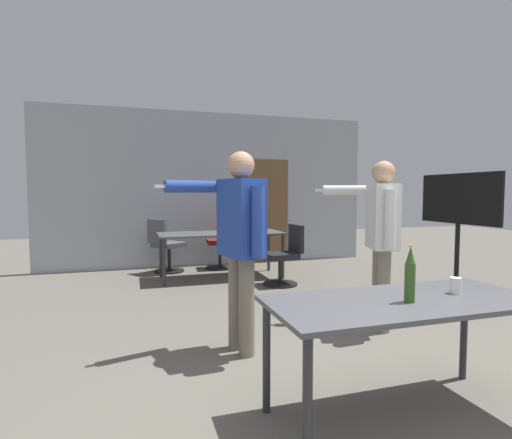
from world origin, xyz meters
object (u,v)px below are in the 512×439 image
(person_center_tall, at_px, (240,232))
(office_chair_side_rolled, at_px, (224,244))
(office_chair_near_pushed, at_px, (285,257))
(tv_screen, at_px, (458,218))
(office_chair_far_right, at_px, (166,247))
(drink_cup, at_px, (456,286))
(person_near_casual, at_px, (381,228))
(beer_bottle, at_px, (410,275))

(person_center_tall, relative_size, office_chair_side_rolled, 1.82)
(person_center_tall, height_order, office_chair_near_pushed, person_center_tall)
(tv_screen, relative_size, office_chair_far_right, 1.75)
(tv_screen, xyz_separation_m, office_chair_far_right, (-3.53, 2.88, -0.62))
(office_chair_far_right, relative_size, office_chair_side_rolled, 0.98)
(office_chair_near_pushed, bearing_deg, office_chair_side_rolled, 18.26)
(office_chair_far_right, height_order, office_chair_side_rolled, office_chair_side_rolled)
(person_center_tall, xyz_separation_m, office_chair_near_pushed, (1.32, 2.29, -0.63))
(office_chair_near_pushed, bearing_deg, drink_cup, 174.07)
(office_chair_far_right, bearing_deg, person_center_tall, -30.87)
(person_near_casual, relative_size, office_chair_near_pushed, 1.88)
(person_center_tall, distance_m, office_chair_far_right, 3.84)
(tv_screen, xyz_separation_m, drink_cup, (-2.10, -2.16, -0.27))
(office_chair_near_pushed, bearing_deg, tv_screen, -128.99)
(person_center_tall, xyz_separation_m, drink_cup, (1.10, -1.27, -0.25))
(office_chair_far_right, height_order, drink_cup, office_chair_far_right)
(office_chair_far_right, distance_m, drink_cup, 5.25)
(office_chair_near_pushed, distance_m, office_chair_far_right, 2.22)
(office_chair_far_right, xyz_separation_m, beer_bottle, (1.02, -5.12, 0.46))
(office_chair_far_right, xyz_separation_m, office_chair_side_rolled, (1.06, 0.08, 0.01))
(tv_screen, distance_m, beer_bottle, 3.37)
(tv_screen, height_order, beer_bottle, tv_screen)
(office_chair_near_pushed, bearing_deg, beer_bottle, 167.71)
(office_chair_side_rolled, height_order, beer_bottle, beer_bottle)
(office_chair_near_pushed, distance_m, drink_cup, 3.58)
(office_chair_side_rolled, distance_m, drink_cup, 5.14)
(beer_bottle, bearing_deg, tv_screen, 41.63)
(tv_screen, height_order, office_chair_near_pushed, tv_screen)
(office_chair_near_pushed, relative_size, office_chair_far_right, 0.96)
(office_chair_near_pushed, relative_size, office_chair_side_rolled, 0.95)
(person_near_casual, relative_size, beer_bottle, 5.01)
(beer_bottle, relative_size, drink_cup, 3.31)
(tv_screen, bearing_deg, beer_bottle, -48.37)
(person_center_tall, bearing_deg, tv_screen, -88.90)
(office_chair_far_right, bearing_deg, person_near_casual, -8.73)
(person_center_tall, relative_size, beer_bottle, 5.11)
(person_near_casual, xyz_separation_m, office_chair_side_rolled, (-0.79, 3.69, -0.58))
(person_near_casual, bearing_deg, tv_screen, -46.93)
(office_chair_side_rolled, height_order, drink_cup, office_chair_side_rolled)
(beer_bottle, bearing_deg, person_near_casual, 60.94)
(beer_bottle, bearing_deg, drink_cup, 11.07)
(person_center_tall, distance_m, office_chair_side_rolled, 3.97)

